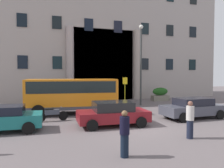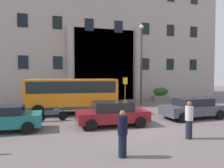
{
  "view_description": "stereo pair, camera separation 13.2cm",
  "coord_description": "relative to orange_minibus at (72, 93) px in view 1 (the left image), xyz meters",
  "views": [
    {
      "loc": [
        -5.23,
        -11.31,
        3.0
      ],
      "look_at": [
        0.25,
        5.48,
        2.21
      ],
      "focal_mm": 35.71,
      "sensor_mm": 36.0,
      "label": 1
    },
    {
      "loc": [
        -5.1,
        -11.35,
        3.0
      ],
      "look_at": [
        0.25,
        5.48,
        2.21
      ],
      "focal_mm": 35.71,
      "sensor_mm": 36.0,
      "label": 2
    }
  ],
  "objects": [
    {
      "name": "office_building_facade",
      "position": [
        2.91,
        11.98,
        7.98
      ],
      "size": [
        34.16,
        9.66,
        19.11
      ],
      "color": "#A09690",
      "rests_on": "ground_plane"
    },
    {
      "name": "orange_minibus",
      "position": [
        0.0,
        0.0,
        0.0
      ],
      "size": [
        6.84,
        3.34,
        2.61
      ],
      "rotation": [
        0.0,
        0.0,
        -0.12
      ],
      "color": "orange",
      "rests_on": "ground_plane"
    },
    {
      "name": "lamppost_plaza_centre",
      "position": [
        6.91,
        2.59,
        2.89
      ],
      "size": [
        0.4,
        0.4,
        7.67
      ],
      "color": "#373A3A",
      "rests_on": "ground_plane"
    },
    {
      "name": "pedestrian_man_red_shirt",
      "position": [
        0.55,
        -9.43,
        -0.72
      ],
      "size": [
        0.36,
        0.36,
        1.7
      ],
      "rotation": [
        0.0,
        0.0,
        1.86
      ],
      "color": "black",
      "rests_on": "ground_plane"
    },
    {
      "name": "hedge_planter_far_west",
      "position": [
        10.52,
        5.14,
        -0.86
      ],
      "size": [
        1.95,
        0.76,
        1.48
      ],
      "color": "gray",
      "rests_on": "ground_plane"
    },
    {
      "name": "hedge_planter_east",
      "position": [
        -0.17,
        5.23,
        -0.91
      ],
      "size": [
        1.68,
        0.9,
        1.36
      ],
      "color": "gray",
      "rests_on": "ground_plane"
    },
    {
      "name": "pedestrian_man_crossing",
      "position": [
        4.29,
        -8.21,
        -0.69
      ],
      "size": [
        0.36,
        0.36,
        1.75
      ],
      "rotation": [
        0.0,
        0.0,
        3.4
      ],
      "color": "#181D2F",
      "rests_on": "ground_plane"
    },
    {
      "name": "scooter_by_planter",
      "position": [
        3.29,
        -2.52,
        -1.11
      ],
      "size": [
        2.0,
        0.73,
        0.89
      ],
      "rotation": [
        0.0,
        0.0,
        0.25
      ],
      "color": "black",
      "rests_on": "ground_plane"
    },
    {
      "name": "bus_stop_sign",
      "position": [
        5.07,
        2.08,
        0.08
      ],
      "size": [
        0.44,
        0.08,
        2.68
      ],
      "color": "#9C9E14",
      "rests_on": "ground_plane"
    },
    {
      "name": "motorcycle_far_end",
      "position": [
        -1.64,
        -2.28,
        -1.12
      ],
      "size": [
        1.98,
        0.55,
        0.89
      ],
      "rotation": [
        0.0,
        0.0,
        0.07
      ],
      "color": "black",
      "rests_on": "ground_plane"
    },
    {
      "name": "parked_sedan_second",
      "position": [
        -4.2,
        -4.2,
        -0.87
      ],
      "size": [
        4.04,
        2.06,
        1.35
      ],
      "rotation": [
        0.0,
        0.0,
        -0.04
      ],
      "color": "#196968",
      "rests_on": "ground_plane"
    },
    {
      "name": "ground_plane",
      "position": [
        2.9,
        -5.5,
        -1.63
      ],
      "size": [
        80.0,
        64.0,
        0.12
      ],
      "primitive_type": "cube",
      "color": "#645A5B"
    },
    {
      "name": "parked_coupe_end",
      "position": [
        7.53,
        -4.28,
        -0.86
      ],
      "size": [
        4.36,
        2.1,
        1.38
      ],
      "rotation": [
        0.0,
        0.0,
        0.04
      ],
      "color": "#434551",
      "rests_on": "ground_plane"
    },
    {
      "name": "hedge_planter_entrance_right",
      "position": [
        3.63,
        5.12,
        -0.86
      ],
      "size": [
        2.17,
        0.74,
        1.47
      ],
      "color": "#716356",
      "rests_on": "ground_plane"
    },
    {
      "name": "parked_estate_mid",
      "position": [
        1.7,
        -4.61,
        -0.85
      ],
      "size": [
        4.15,
        2.25,
        1.4
      ],
      "rotation": [
        0.0,
        0.0,
        -0.05
      ],
      "color": "maroon",
      "rests_on": "ground_plane"
    }
  ]
}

